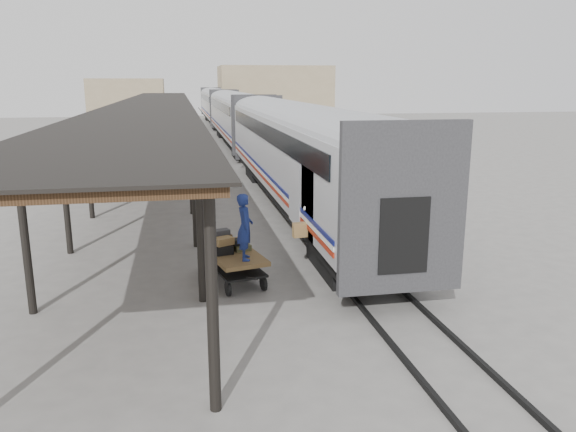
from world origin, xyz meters
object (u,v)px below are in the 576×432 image
(porter, at_px, (245,227))
(pedestrian, at_px, (187,164))
(luggage_tug, at_px, (158,170))
(baggage_cart, at_px, (234,260))

(porter, xyz_separation_m, pedestrian, (-1.27, 17.79, -0.78))
(porter, bearing_deg, pedestrian, 7.30)
(luggage_tug, distance_m, pedestrian, 1.77)
(baggage_cart, bearing_deg, pedestrian, 80.05)
(baggage_cart, height_order, porter, porter)
(luggage_tug, xyz_separation_m, porter, (2.89, -18.40, 1.17))
(porter, bearing_deg, baggage_cart, 24.25)
(baggage_cart, relative_size, porter, 1.47)
(porter, distance_m, pedestrian, 17.85)
(luggage_tug, height_order, pedestrian, pedestrian)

